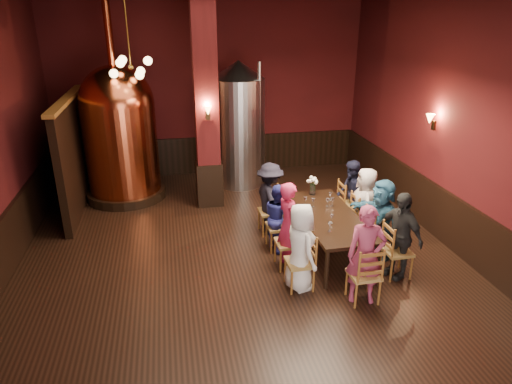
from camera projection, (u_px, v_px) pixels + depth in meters
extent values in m
plane|color=black|center=(243.00, 262.00, 8.16)|extent=(10.00, 10.00, 0.00)
cube|color=#4E1012|center=(210.00, 90.00, 11.87)|extent=(8.00, 0.02, 4.50)
cube|color=#4E1012|center=(375.00, 355.00, 2.77)|extent=(8.00, 0.02, 4.50)
cube|color=#4E1012|center=(465.00, 128.00, 8.04)|extent=(0.02, 10.00, 4.50)
cube|color=black|center=(447.00, 218.00, 8.68)|extent=(0.08, 9.90, 1.00)
cube|color=black|center=(212.00, 155.00, 12.49)|extent=(7.90, 0.08, 1.00)
cube|color=#4E1012|center=(206.00, 107.00, 9.82)|extent=(0.58, 0.58, 4.50)
cube|color=black|center=(75.00, 156.00, 10.06)|extent=(0.22, 3.50, 2.40)
cube|color=black|center=(329.00, 217.00, 8.24)|extent=(1.04, 2.42, 0.06)
cylinder|color=black|center=(327.00, 270.00, 7.26)|extent=(0.07, 0.07, 0.69)
cylinder|color=black|center=(378.00, 264.00, 7.43)|extent=(0.07, 0.07, 0.69)
cylinder|color=black|center=(288.00, 212.00, 9.33)|extent=(0.07, 0.07, 0.69)
cylinder|color=black|center=(328.00, 208.00, 9.50)|extent=(0.07, 0.07, 0.69)
imported|color=white|center=(300.00, 247.00, 7.16)|extent=(0.60, 0.79, 1.45)
imported|color=#C72250|center=(289.00, 226.00, 7.75)|extent=(0.47, 0.63, 1.57)
imported|color=navy|center=(279.00, 217.00, 8.40)|extent=(0.44, 0.67, 1.28)
imported|color=black|center=(270.00, 199.00, 8.98)|extent=(0.70, 1.03, 1.46)
imported|color=black|center=(399.00, 235.00, 7.49)|extent=(0.68, 0.96, 1.51)
imported|color=#2B6083|center=(381.00, 219.00, 8.10)|extent=(0.75, 1.44, 1.48)
imported|color=beige|center=(365.00, 205.00, 8.70)|extent=(0.60, 0.79, 1.46)
imported|color=black|center=(351.00, 194.00, 9.32)|extent=(0.46, 0.73, 1.39)
imported|color=#933150|center=(366.00, 255.00, 6.81)|extent=(0.65, 0.51, 1.57)
cylinder|color=black|center=(127.00, 192.00, 10.97)|extent=(1.85, 1.85, 0.21)
cylinder|color=#C6532D|center=(122.00, 147.00, 10.55)|extent=(1.77, 1.77, 2.06)
sphere|color=#C6532D|center=(117.00, 103.00, 10.17)|extent=(1.65, 1.65, 1.65)
cylinder|color=#C6532D|center=(109.00, 34.00, 9.63)|extent=(0.16, 0.16, 1.34)
cylinder|color=#B2B2B7|center=(239.00, 133.00, 11.41)|extent=(1.34, 1.34, 2.66)
cone|color=#B2B2B7|center=(238.00, 69.00, 10.83)|extent=(1.28, 1.28, 0.43)
cylinder|color=#B2B2B7|center=(259.00, 125.00, 10.99)|extent=(0.09, 0.09, 2.98)
cylinder|color=white|center=(313.00, 190.00, 9.10)|extent=(0.11, 0.11, 0.20)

